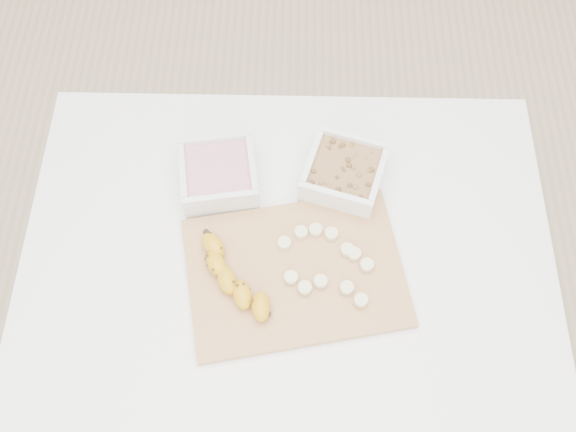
{
  "coord_description": "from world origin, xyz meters",
  "views": [
    {
      "loc": [
        0.01,
        -0.5,
        1.85
      ],
      "look_at": [
        0.0,
        0.03,
        0.81
      ],
      "focal_mm": 40.0,
      "sensor_mm": 36.0,
      "label": 1
    }
  ],
  "objects_px": {
    "bowl_granola": "(344,173)",
    "bowl_yogurt": "(219,175)",
    "table": "(288,264)",
    "banana": "(235,279)",
    "cutting_board": "(295,272)"
  },
  "relations": [
    {
      "from": "bowl_granola",
      "to": "banana",
      "type": "bearing_deg",
      "value": -131.78
    },
    {
      "from": "bowl_granola",
      "to": "cutting_board",
      "type": "distance_m",
      "value": 0.22
    },
    {
      "from": "cutting_board",
      "to": "bowl_yogurt",
      "type": "bearing_deg",
      "value": 128.52
    },
    {
      "from": "cutting_board",
      "to": "bowl_granola",
      "type": "bearing_deg",
      "value": 65.1
    },
    {
      "from": "bowl_yogurt",
      "to": "banana",
      "type": "bearing_deg",
      "value": -78.54
    },
    {
      "from": "bowl_granola",
      "to": "bowl_yogurt",
      "type": "bearing_deg",
      "value": -178.17
    },
    {
      "from": "table",
      "to": "bowl_granola",
      "type": "relative_size",
      "value": 5.58
    },
    {
      "from": "bowl_yogurt",
      "to": "banana",
      "type": "height_order",
      "value": "bowl_yogurt"
    },
    {
      "from": "table",
      "to": "bowl_yogurt",
      "type": "bearing_deg",
      "value": 136.14
    },
    {
      "from": "bowl_granola",
      "to": "banana",
      "type": "xyz_separation_m",
      "value": [
        -0.2,
        -0.22,
        -0.0
      ]
    },
    {
      "from": "table",
      "to": "bowl_granola",
      "type": "xyz_separation_m",
      "value": [
        0.11,
        0.14,
        0.13
      ]
    },
    {
      "from": "bowl_granola",
      "to": "banana",
      "type": "distance_m",
      "value": 0.3
    },
    {
      "from": "table",
      "to": "cutting_board",
      "type": "height_order",
      "value": "cutting_board"
    },
    {
      "from": "banana",
      "to": "bowl_yogurt",
      "type": "bearing_deg",
      "value": 74.66
    },
    {
      "from": "banana",
      "to": "bowl_granola",
      "type": "bearing_deg",
      "value": 21.43
    }
  ]
}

